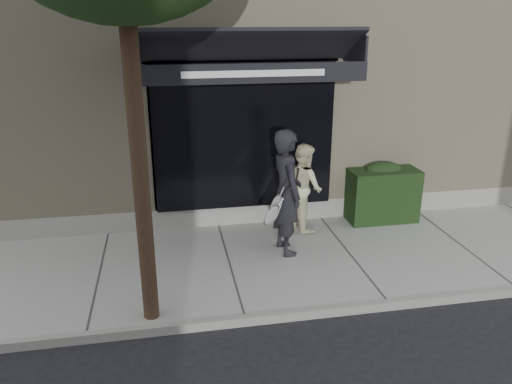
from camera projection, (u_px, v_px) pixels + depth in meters
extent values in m
plane|color=black|center=(348.00, 258.00, 8.34)|extent=(80.00, 80.00, 0.00)
cube|color=gray|center=(348.00, 255.00, 8.32)|extent=(20.00, 3.00, 0.12)
cube|color=gray|center=(388.00, 305.00, 6.89)|extent=(20.00, 0.10, 0.14)
cube|color=#C1B693|center=(282.00, 62.00, 12.04)|extent=(14.00, 7.00, 5.50)
cube|color=gray|center=(318.00, 208.00, 9.83)|extent=(14.02, 0.42, 0.50)
cube|color=black|center=(244.00, 136.00, 8.91)|extent=(3.20, 0.30, 2.60)
cube|color=gray|center=(153.00, 138.00, 8.78)|extent=(0.08, 0.40, 2.60)
cube|color=gray|center=(327.00, 131.00, 9.33)|extent=(0.08, 0.40, 2.60)
cube|color=gray|center=(242.00, 58.00, 8.60)|extent=(3.36, 0.40, 0.12)
cube|color=black|center=(248.00, 45.00, 7.86)|extent=(3.60, 1.03, 0.55)
cube|color=black|center=(254.00, 73.00, 7.53)|extent=(3.60, 0.05, 0.30)
cube|color=white|center=(254.00, 74.00, 7.51)|extent=(2.20, 0.01, 0.10)
cube|color=black|center=(133.00, 51.00, 7.58)|extent=(0.04, 1.00, 0.45)
cube|color=black|center=(355.00, 49.00, 8.20)|extent=(0.04, 1.00, 0.45)
cube|color=black|center=(381.00, 194.00, 9.48)|extent=(1.30, 0.70, 1.00)
ellipsoid|color=black|center=(384.00, 169.00, 9.31)|extent=(0.71, 0.38, 0.27)
cylinder|color=black|center=(138.00, 147.00, 5.78)|extent=(0.20, 0.20, 4.80)
imported|color=black|center=(286.00, 192.00, 8.01)|extent=(0.60, 0.82, 2.07)
torus|color=silver|center=(276.00, 206.00, 7.81)|extent=(0.19, 0.32, 0.29)
cylinder|color=silver|center=(276.00, 206.00, 7.81)|extent=(0.16, 0.29, 0.25)
cylinder|color=silver|center=(276.00, 206.00, 7.81)|extent=(0.17, 0.05, 0.09)
cylinder|color=black|center=(276.00, 206.00, 7.81)|extent=(0.20, 0.07, 0.11)
torus|color=silver|center=(272.00, 215.00, 7.64)|extent=(0.24, 0.33, 0.26)
cylinder|color=silver|center=(272.00, 215.00, 7.64)|extent=(0.20, 0.29, 0.22)
cylinder|color=silver|center=(272.00, 215.00, 7.64)|extent=(0.16, 0.04, 0.12)
cylinder|color=black|center=(272.00, 215.00, 7.64)|extent=(0.18, 0.06, 0.15)
imported|color=beige|center=(304.00, 187.00, 8.98)|extent=(0.79, 0.91, 1.60)
torus|color=silver|center=(293.00, 196.00, 8.73)|extent=(0.12, 0.31, 0.30)
cylinder|color=silver|center=(293.00, 196.00, 8.73)|extent=(0.09, 0.27, 0.27)
cylinder|color=silver|center=(293.00, 196.00, 8.73)|extent=(0.18, 0.05, 0.05)
cylinder|color=black|center=(293.00, 196.00, 8.73)|extent=(0.21, 0.06, 0.06)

